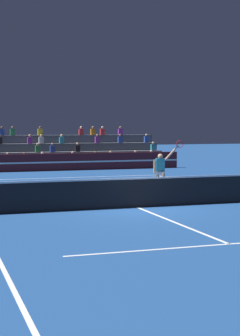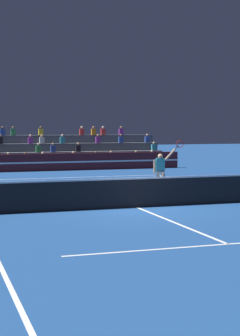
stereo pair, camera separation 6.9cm
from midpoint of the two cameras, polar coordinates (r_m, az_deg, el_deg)
name	(u,v)px [view 1 (the left image)]	position (r m, az deg, el deg)	size (l,w,h in m)	color
ground_plane	(138,208)	(19.78, 1.70, -4.04)	(120.00, 120.00, 0.00)	navy
court_lines	(138,207)	(19.78, 1.70, -4.03)	(11.10, 23.90, 0.01)	white
tennis_net	(138,192)	(19.71, 1.70, -2.47)	(12.00, 0.10, 1.10)	black
sponsor_banner_wall	(46,162)	(35.83, -7.58, 0.57)	(18.00, 0.26, 1.10)	#51191E
bleacher_stand	(37,155)	(38.92, -8.46, 1.28)	(17.34, 3.80, 2.83)	#4C515B
tennis_player	(161,171)	(23.39, 4.10, -0.33)	(1.28, 0.48, 2.33)	tan
tennis_ball	(62,194)	(23.55, -6.04, -2.63)	(0.07, 0.07, 0.07)	#C6DB33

